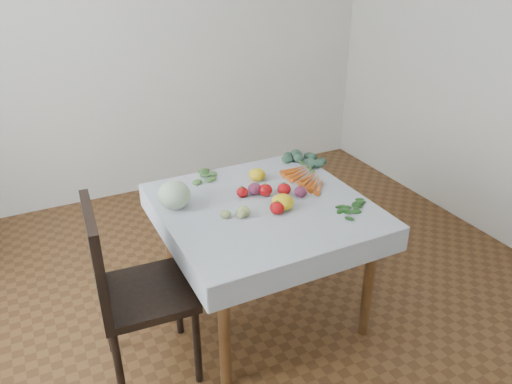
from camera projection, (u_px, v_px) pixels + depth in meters
ground at (263, 309)px, 3.14m from camera, size 4.00×4.00×0.00m
back_wall at (153, 38)px, 4.12m from camera, size 4.00×0.04×2.70m
table at (263, 220)px, 2.84m from camera, size 1.00×1.00×0.75m
tablecloth at (264, 204)px, 2.80m from camera, size 1.12×1.12×0.01m
chair at (125, 283)px, 2.44m from camera, size 0.49×0.49×1.01m
cabbage at (174, 195)px, 2.72m from camera, size 0.18×0.18×0.16m
tomato_a at (265, 190)px, 2.87m from camera, size 0.09×0.09×0.07m
tomato_b at (284, 189)px, 2.88m from camera, size 0.08×0.08×0.07m
tomato_c at (242, 192)px, 2.86m from camera, size 0.09×0.09×0.06m
tomato_d at (277, 208)px, 2.68m from camera, size 0.08×0.08×0.07m
heirloom_back at (257, 175)px, 3.06m from camera, size 0.12×0.12×0.07m
heirloom_front at (283, 202)px, 2.73m from camera, size 0.14×0.14×0.09m
onion_a at (255, 189)px, 2.89m from camera, size 0.09×0.09×0.07m
onion_b at (300, 192)px, 2.86m from camera, size 0.09×0.09×0.06m
tomatillo_cluster at (236, 214)px, 2.65m from camera, size 0.12×0.11×0.04m
carrot_bunch at (306, 177)px, 3.07m from camera, size 0.22×0.40×0.03m
kale_bunch at (298, 160)px, 3.29m from camera, size 0.30×0.29×0.04m
basil_bunch at (354, 208)px, 2.74m from camera, size 0.27×0.19×0.01m
dill_bunch at (199, 176)px, 3.09m from camera, size 0.23×0.16×0.02m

